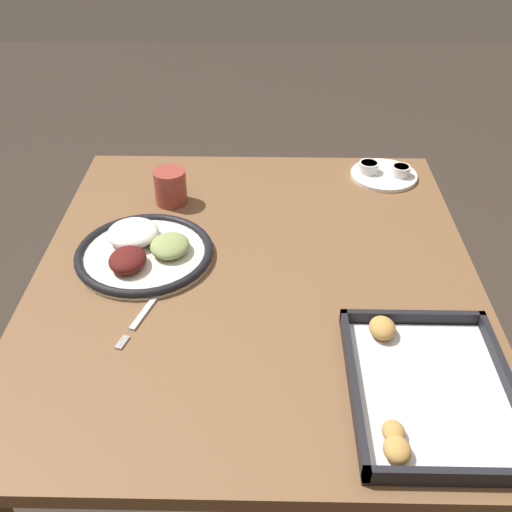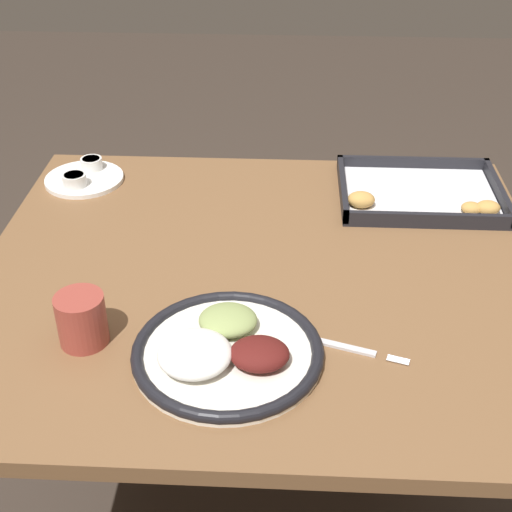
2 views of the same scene
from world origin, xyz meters
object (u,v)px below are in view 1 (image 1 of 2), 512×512
at_px(baking_tray, 425,388).
at_px(drinking_cup, 170,187).
at_px(fork, 145,312).
at_px(saucer_plate, 384,173).
at_px(dinner_plate, 144,251).

xyz_separation_m(baking_tray, drinking_cup, (-0.61, -0.50, 0.03)).
bearing_deg(baking_tray, fork, -110.84).
bearing_deg(saucer_plate, drinking_cup, -75.58).
height_order(fork, drinking_cup, drinking_cup).
height_order(saucer_plate, baking_tray, baking_tray).
height_order(saucer_plate, drinking_cup, drinking_cup).
relative_size(saucer_plate, drinking_cup, 2.03).
relative_size(dinner_plate, drinking_cup, 3.48).
bearing_deg(saucer_plate, fork, -44.46).
bearing_deg(fork, baking_tray, 86.80).
bearing_deg(drinking_cup, fork, 0.34).
distance_m(dinner_plate, baking_tray, 0.65).
xyz_separation_m(dinner_plate, drinking_cup, (-0.23, 0.03, 0.03)).
bearing_deg(fork, drinking_cup, -162.01).
xyz_separation_m(saucer_plate, drinking_cup, (0.14, -0.55, 0.03)).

